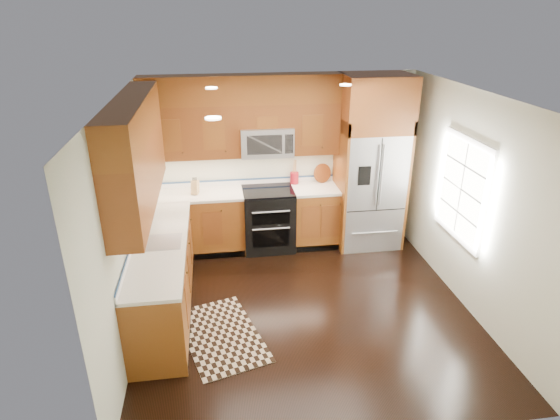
{
  "coord_description": "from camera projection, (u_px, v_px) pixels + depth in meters",
  "views": [
    {
      "loc": [
        -1.0,
        -4.77,
        3.46
      ],
      "look_at": [
        -0.23,
        0.6,
        1.09
      ],
      "focal_mm": 30.0,
      "sensor_mm": 36.0,
      "label": 1
    }
  ],
  "objects": [
    {
      "name": "base_cabinets",
      "position": [
        203.0,
        249.0,
        6.32
      ],
      "size": [
        2.85,
        3.0,
        0.9
      ],
      "color": "brown",
      "rests_on": "ground"
    },
    {
      "name": "countertop",
      "position": [
        212.0,
        213.0,
        6.25
      ],
      "size": [
        2.86,
        3.01,
        0.04
      ],
      "color": "silver",
      "rests_on": "base_cabinets"
    },
    {
      "name": "microwave",
      "position": [
        266.0,
        141.0,
        6.78
      ],
      "size": [
        0.76,
        0.4,
        0.42
      ],
      "color": "#B2B2B7",
      "rests_on": "ground"
    },
    {
      "name": "window",
      "position": [
        462.0,
        189.0,
        5.73
      ],
      "size": [
        0.04,
        1.1,
        1.3
      ],
      "color": "white",
      "rests_on": "ground"
    },
    {
      "name": "sink_faucet",
      "position": [
        156.0,
        238.0,
        5.43
      ],
      "size": [
        0.54,
        0.44,
        0.37
      ],
      "color": "#B2B2B7",
      "rests_on": "countertop"
    },
    {
      "name": "range",
      "position": [
        268.0,
        219.0,
        7.14
      ],
      "size": [
        0.76,
        0.67,
        0.95
      ],
      "color": "black",
      "rests_on": "ground"
    },
    {
      "name": "knife_block",
      "position": [
        195.0,
        187.0,
        6.8
      ],
      "size": [
        0.12,
        0.15,
        0.25
      ],
      "color": "tan",
      "rests_on": "countertop"
    },
    {
      "name": "upper_cabinets",
      "position": [
        202.0,
        130.0,
        5.87
      ],
      "size": [
        2.85,
        3.0,
        1.15
      ],
      "color": "brown",
      "rests_on": "ground"
    },
    {
      "name": "refrigerator",
      "position": [
        371.0,
        163.0,
        6.97
      ],
      "size": [
        0.98,
        0.75,
        2.6
      ],
      "color": "#B2B2B7",
      "rests_on": "ground"
    },
    {
      "name": "wall_left",
      "position": [
        126.0,
        223.0,
        5.06
      ],
      "size": [
        0.02,
        4.0,
        2.6
      ],
      "primitive_type": "cube",
      "color": "beige",
      "rests_on": "ground"
    },
    {
      "name": "wall_right",
      "position": [
        471.0,
        203.0,
        5.59
      ],
      "size": [
        0.02,
        4.0,
        2.6
      ],
      "primitive_type": "cube",
      "color": "beige",
      "rests_on": "ground"
    },
    {
      "name": "ground",
      "position": [
        305.0,
        307.0,
        5.85
      ],
      "size": [
        4.0,
        4.0,
        0.0
      ],
      "primitive_type": "plane",
      "color": "black",
      "rests_on": "ground"
    },
    {
      "name": "rug",
      "position": [
        222.0,
        335.0,
        5.35
      ],
      "size": [
        1.12,
        1.48,
        0.01
      ],
      "primitive_type": "cube",
      "rotation": [
        0.0,
        0.0,
        0.28
      ],
      "color": "black",
      "rests_on": "ground"
    },
    {
      "name": "wall_back",
      "position": [
        281.0,
        160.0,
        7.14
      ],
      "size": [
        4.0,
        0.02,
        2.6
      ],
      "primitive_type": "cube",
      "color": "beige",
      "rests_on": "ground"
    },
    {
      "name": "cutting_board",
      "position": [
        322.0,
        181.0,
        7.28
      ],
      "size": [
        0.38,
        0.38,
        0.02
      ],
      "primitive_type": "cylinder",
      "rotation": [
        0.0,
        0.0,
        0.33
      ],
      "color": "brown",
      "rests_on": "countertop"
    },
    {
      "name": "utensil_crock",
      "position": [
        294.0,
        175.0,
        7.18
      ],
      "size": [
        0.16,
        0.16,
        0.37
      ],
      "color": "maroon",
      "rests_on": "countertop"
    }
  ]
}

